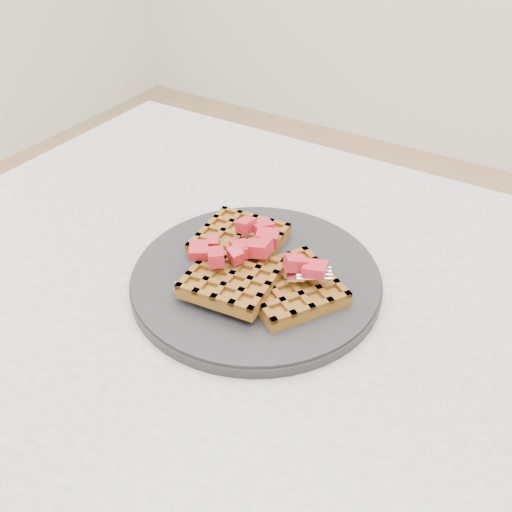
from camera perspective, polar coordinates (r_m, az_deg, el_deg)
name	(u,v)px	position (r m, az deg, el deg)	size (l,w,h in m)	color
table	(339,419)	(0.68, 8.26, -15.87)	(1.20, 0.80, 0.75)	silver
plate	(256,278)	(0.66, 0.00, -2.23)	(0.29, 0.29, 0.02)	black
waffles	(254,267)	(0.64, -0.17, -1.09)	(0.21, 0.18, 0.03)	#945E1F
strawberry_pile	(256,246)	(0.63, 0.00, 1.02)	(0.15, 0.15, 0.02)	#91000F
fork	(264,289)	(0.62, 0.85, -3.32)	(0.02, 0.18, 0.02)	silver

